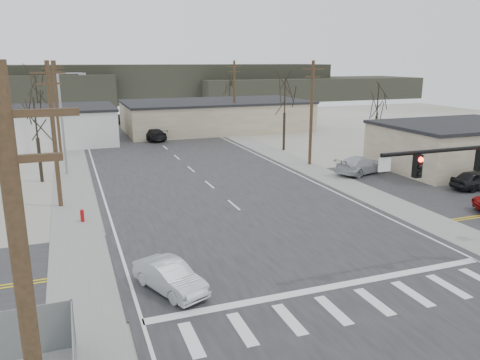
% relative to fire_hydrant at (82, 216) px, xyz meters
% --- Properties ---
extents(ground, '(140.00, 140.00, 0.00)m').
position_rel_fire_hydrant_xyz_m(ground, '(10.20, -8.00, -0.45)').
color(ground, beige).
rests_on(ground, ground).
extents(main_road, '(18.00, 110.00, 0.05)m').
position_rel_fire_hydrant_xyz_m(main_road, '(10.20, 7.00, -0.43)').
color(main_road, black).
rests_on(main_road, ground).
extents(cross_road, '(90.00, 10.00, 0.04)m').
position_rel_fire_hydrant_xyz_m(cross_road, '(10.20, -8.00, -0.43)').
color(cross_road, black).
rests_on(cross_road, ground).
extents(parking_lot, '(18.00, 20.00, 0.03)m').
position_rel_fire_hydrant_xyz_m(parking_lot, '(30.20, -2.00, -0.44)').
color(parking_lot, black).
rests_on(parking_lot, ground).
extents(sidewalk_left, '(3.00, 90.00, 0.06)m').
position_rel_fire_hydrant_xyz_m(sidewalk_left, '(-0.40, 12.00, -0.42)').
color(sidewalk_left, gray).
rests_on(sidewalk_left, ground).
extents(sidewalk_right, '(3.00, 90.00, 0.06)m').
position_rel_fire_hydrant_xyz_m(sidewalk_right, '(20.80, 12.00, -0.42)').
color(sidewalk_right, gray).
rests_on(sidewalk_right, ground).
extents(fire_hydrant, '(0.24, 0.24, 0.87)m').
position_rel_fire_hydrant_xyz_m(fire_hydrant, '(0.00, 0.00, 0.00)').
color(fire_hydrant, '#A50C0C').
rests_on(fire_hydrant, ground).
extents(building_left_far, '(22.30, 12.30, 4.50)m').
position_rel_fire_hydrant_xyz_m(building_left_far, '(-5.80, 32.00, 1.80)').
color(building_left_far, silver).
rests_on(building_left_far, ground).
extents(building_right_far, '(26.30, 14.30, 4.30)m').
position_rel_fire_hydrant_xyz_m(building_right_far, '(20.20, 36.00, 1.70)').
color(building_right_far, beige).
rests_on(building_right_far, ground).
extents(building_lot, '(14.30, 10.30, 4.30)m').
position_rel_fire_hydrant_xyz_m(building_lot, '(34.20, 4.00, 1.71)').
color(building_lot, beige).
rests_on(building_lot, ground).
extents(upole_left_a, '(2.20, 0.30, 10.00)m').
position_rel_fire_hydrant_xyz_m(upole_left_a, '(-1.30, -22.00, 4.77)').
color(upole_left_a, '#4F3624').
rests_on(upole_left_a, ground).
extents(upole_left_b, '(2.20, 0.30, 10.00)m').
position_rel_fire_hydrant_xyz_m(upole_left_b, '(-1.30, 4.00, 4.77)').
color(upole_left_b, '#4F3624').
rests_on(upole_left_b, ground).
extents(upole_left_c, '(2.20, 0.30, 10.00)m').
position_rel_fire_hydrant_xyz_m(upole_left_c, '(-1.30, 24.00, 4.77)').
color(upole_left_c, '#4F3624').
rests_on(upole_left_c, ground).
extents(upole_left_d, '(2.20, 0.30, 10.00)m').
position_rel_fire_hydrant_xyz_m(upole_left_d, '(-1.30, 44.00, 4.77)').
color(upole_left_d, '#4F3624').
rests_on(upole_left_d, ground).
extents(upole_right_a, '(2.20, 0.30, 10.00)m').
position_rel_fire_hydrant_xyz_m(upole_right_a, '(21.70, 10.00, 4.77)').
color(upole_right_a, '#4F3624').
rests_on(upole_right_a, ground).
extents(upole_right_b, '(2.20, 0.30, 10.00)m').
position_rel_fire_hydrant_xyz_m(upole_right_b, '(21.70, 32.00, 4.77)').
color(upole_right_b, '#4F3624').
rests_on(upole_right_b, ground).
extents(streetlight_main, '(2.40, 0.25, 9.00)m').
position_rel_fire_hydrant_xyz_m(streetlight_main, '(-0.60, 14.00, 4.64)').
color(streetlight_main, gray).
rests_on(streetlight_main, ground).
extents(tree_left_near, '(3.30, 3.30, 7.35)m').
position_rel_fire_hydrant_xyz_m(tree_left_near, '(-2.80, 12.00, 4.78)').
color(tree_left_near, '#2B241A').
rests_on(tree_left_near, ground).
extents(tree_right_mid, '(3.74, 3.74, 8.33)m').
position_rel_fire_hydrant_xyz_m(tree_right_mid, '(22.70, 18.00, 5.48)').
color(tree_right_mid, '#2B241A').
rests_on(tree_right_mid, ground).
extents(tree_left_far, '(3.96, 3.96, 8.82)m').
position_rel_fire_hydrant_xyz_m(tree_left_far, '(-3.80, 38.00, 5.83)').
color(tree_left_far, '#2B241A').
rests_on(tree_left_far, ground).
extents(tree_right_far, '(3.52, 3.52, 7.84)m').
position_rel_fire_hydrant_xyz_m(tree_right_far, '(25.20, 44.00, 5.13)').
color(tree_right_far, '#2B241A').
rests_on(tree_right_far, ground).
extents(tree_lot, '(3.52, 3.52, 7.84)m').
position_rel_fire_hydrant_xyz_m(tree_lot, '(32.20, 14.00, 5.13)').
color(tree_lot, '#2B241A').
rests_on(tree_lot, ground).
extents(hill_center, '(80.00, 18.00, 9.00)m').
position_rel_fire_hydrant_xyz_m(hill_center, '(25.20, 88.00, 4.05)').
color(hill_center, '#333026').
rests_on(hill_center, ground).
extents(hill_right, '(60.00, 18.00, 5.50)m').
position_rel_fire_hydrant_xyz_m(hill_right, '(60.20, 82.00, 2.30)').
color(hill_right, '#333026').
rests_on(hill_right, ground).
extents(sedan_crossing, '(2.89, 4.29, 1.34)m').
position_rel_fire_hydrant_xyz_m(sedan_crossing, '(3.28, -11.00, 0.26)').
color(sedan_crossing, '#A7ACB2').
rests_on(sedan_crossing, main_road).
extents(car_far_a, '(3.72, 5.78, 1.56)m').
position_rel_fire_hydrant_xyz_m(car_far_a, '(9.60, 29.77, 0.37)').
color(car_far_a, black).
rests_on(car_far_a, main_road).
extents(car_far_b, '(2.36, 4.76, 1.56)m').
position_rel_fire_hydrant_xyz_m(car_far_b, '(8.04, 47.98, 0.37)').
color(car_far_b, black).
rests_on(car_far_b, main_road).
extents(car_parked_dark_a, '(4.41, 1.79, 1.50)m').
position_rel_fire_hydrant_xyz_m(car_parked_dark_a, '(29.78, -2.70, 0.33)').
color(car_parked_dark_a, black).
rests_on(car_parked_dark_a, parking_lot).
extents(car_parked_silver, '(5.84, 3.82, 1.57)m').
position_rel_fire_hydrant_xyz_m(car_parked_silver, '(24.18, 5.00, 0.37)').
color(car_parked_silver, '#AEB2B9').
rests_on(car_parked_silver, parking_lot).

